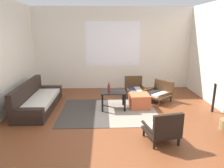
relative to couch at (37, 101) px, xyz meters
The scene contains 10 objects.
ground_plane 2.33m from the couch, 28.70° to the right, with size 7.80×7.80×0.00m, color brown.
far_wall_with_window 3.04m from the couch, 43.75° to the left, with size 5.60×0.13×2.70m.
area_rug 1.87m from the couch, ahead, with size 2.36×1.83×0.01m.
couch is the anchor object (origin of this frame).
coffee_table 1.97m from the couch, ahead, with size 0.63×0.52×0.47m.
armchair_by_window 2.82m from the couch, 19.68° to the left, with size 0.58×0.64×0.59m.
armchair_striped_foreground 3.30m from the couch, 32.84° to the right, with size 0.65×0.65×0.62m.
armchair_corner 3.33m from the couch, ahead, with size 0.88×0.88×0.57m.
ottoman_orange 2.64m from the couch, ahead, with size 0.49×0.49×0.36m, color #BC5633.
glass_bottle 1.89m from the couch, ahead, with size 0.07×0.07×0.25m.
Camera 1 is at (-0.31, -4.03, 1.99)m, focal length 33.54 mm.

